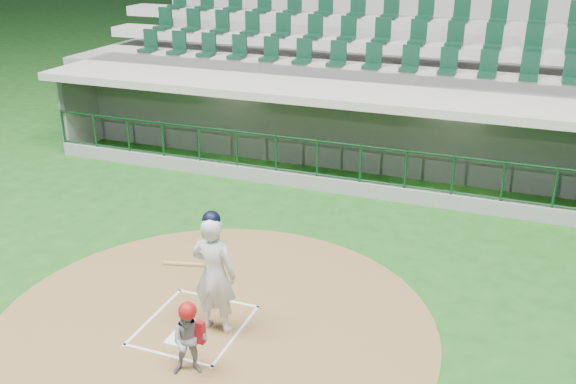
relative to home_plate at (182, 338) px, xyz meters
name	(u,v)px	position (x,y,z in m)	size (l,w,h in m)	color
ground	(203,316)	(0.00, 0.70, -0.02)	(120.00, 120.00, 0.00)	#174B15
dirt_circle	(214,326)	(0.30, 0.50, -0.02)	(7.20, 7.20, 0.01)	brown
home_plate	(182,338)	(0.00, 0.00, 0.00)	(0.43, 0.43, 0.02)	white
batter_box_chalk	(194,325)	(0.00, 0.40, 0.00)	(1.55, 1.80, 0.01)	white
dugout_structure	(343,131)	(0.09, 8.54, 0.94)	(16.40, 3.70, 3.00)	gray
seating_deck	(369,89)	(0.00, 11.61, 1.40)	(17.00, 6.72, 5.15)	slate
batter	(214,273)	(0.37, 0.45, 1.01)	(0.90, 0.88, 2.06)	silver
catcher	(190,338)	(0.53, -0.65, 0.57)	(0.65, 0.58, 1.16)	gray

